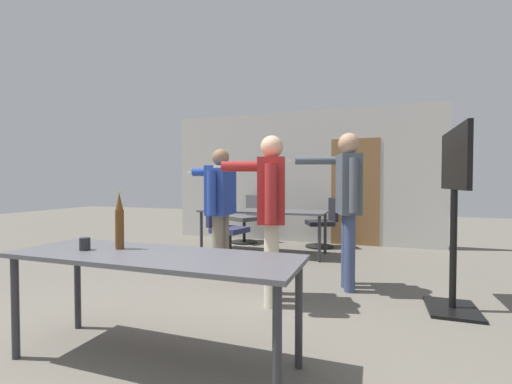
% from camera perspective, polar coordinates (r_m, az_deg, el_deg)
% --- Properties ---
extents(back_wall, '(5.42, 0.12, 2.65)m').
position_cam_1_polar(back_wall, '(7.02, 7.49, 2.47)').
color(back_wall, beige).
rests_on(back_wall, ground_plane).
extents(conference_table_near, '(1.98, 0.64, 0.74)m').
position_cam_1_polar(conference_table_near, '(2.42, -16.82, -11.52)').
color(conference_table_near, '#4C4C51').
rests_on(conference_table_near, ground_plane).
extents(conference_table_far, '(2.12, 0.76, 0.74)m').
position_cam_1_polar(conference_table_far, '(5.80, 1.18, -3.67)').
color(conference_table_far, '#4C4C51').
rests_on(conference_table_far, ground_plane).
extents(tv_screen, '(0.44, 1.09, 1.71)m').
position_cam_1_polar(tv_screen, '(3.69, 30.17, -0.68)').
color(tv_screen, black).
rests_on(tv_screen, ground_plane).
extents(person_center_tall, '(0.88, 0.55, 1.76)m').
position_cam_1_polar(person_center_tall, '(3.97, 14.95, -0.29)').
color(person_center_tall, '#3D4C75').
rests_on(person_center_tall, ground_plane).
extents(person_left_plaid, '(0.78, 0.68, 1.64)m').
position_cam_1_polar(person_left_plaid, '(4.44, -6.06, -1.36)').
color(person_left_plaid, slate).
rests_on(person_left_plaid, ground_plane).
extents(person_near_casual, '(0.88, 0.66, 1.67)m').
position_cam_1_polar(person_near_casual, '(3.40, 2.39, -1.92)').
color(person_near_casual, beige).
rests_on(person_near_casual, ground_plane).
extents(office_chair_far_right, '(0.61, 0.55, 0.94)m').
position_cam_1_polar(office_chair_far_right, '(5.35, -5.07, -6.65)').
color(office_chair_far_right, black).
rests_on(office_chair_far_right, ground_plane).
extents(office_chair_mid_tucked, '(0.66, 0.62, 0.91)m').
position_cam_1_polar(office_chair_mid_tucked, '(6.51, 11.20, -5.34)').
color(office_chair_mid_tucked, black).
rests_on(office_chair_mid_tucked, ground_plane).
extents(office_chair_far_left, '(0.64, 0.67, 0.94)m').
position_cam_1_polar(office_chair_far_left, '(6.90, -1.50, -4.71)').
color(office_chair_far_left, black).
rests_on(office_chair_far_left, ground_plane).
extents(beer_bottle, '(0.06, 0.06, 0.41)m').
position_cam_1_polar(beer_bottle, '(2.63, -21.79, -4.66)').
color(beer_bottle, '#563314').
rests_on(beer_bottle, conference_table_near).
extents(drink_cup, '(0.07, 0.07, 0.09)m').
position_cam_1_polar(drink_cup, '(2.70, -26.63, -7.74)').
color(drink_cup, '#232328').
rests_on(drink_cup, conference_table_near).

